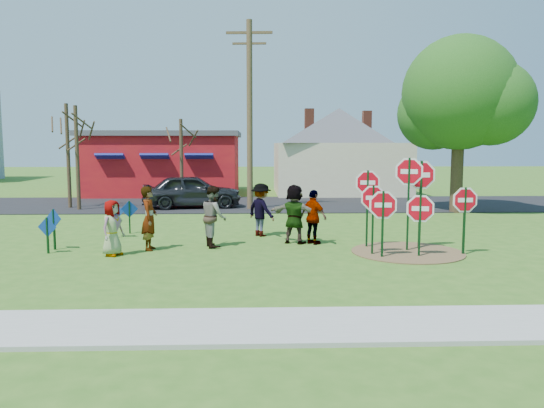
{
  "coord_description": "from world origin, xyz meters",
  "views": [
    {
      "loc": [
        0.09,
        -15.85,
        3.08
      ],
      "look_at": [
        0.68,
        1.27,
        1.17
      ],
      "focal_mm": 35.0,
      "sensor_mm": 36.0,
      "label": 1
    }
  ],
  "objects_px": {
    "stop_sign_c": "(409,182)",
    "suv": "(192,191)",
    "stop_sign_a": "(383,210)",
    "leafy_tree": "(463,99)",
    "stop_sign_d": "(421,182)",
    "person_b": "(149,218)",
    "stop_sign_b": "(368,189)",
    "utility_pole": "(250,111)",
    "person_a": "(112,228)"
  },
  "relations": [
    {
      "from": "stop_sign_c",
      "to": "suv",
      "type": "bearing_deg",
      "value": 139.92
    },
    {
      "from": "stop_sign_a",
      "to": "leafy_tree",
      "type": "xyz_separation_m",
      "value": [
        5.87,
        9.63,
        3.8
      ]
    },
    {
      "from": "suv",
      "to": "leafy_tree",
      "type": "distance_m",
      "value": 13.27
    },
    {
      "from": "stop_sign_d",
      "to": "person_b",
      "type": "relative_size",
      "value": 1.48
    },
    {
      "from": "suv",
      "to": "stop_sign_b",
      "type": "bearing_deg",
      "value": -156.09
    },
    {
      "from": "stop_sign_b",
      "to": "utility_pole",
      "type": "xyz_separation_m",
      "value": [
        -3.59,
        9.6,
        2.89
      ]
    },
    {
      "from": "stop_sign_a",
      "to": "person_a",
      "type": "distance_m",
      "value": 7.5
    },
    {
      "from": "stop_sign_c",
      "to": "person_b",
      "type": "bearing_deg",
      "value": -167.98
    },
    {
      "from": "stop_sign_d",
      "to": "person_a",
      "type": "distance_m",
      "value": 8.98
    },
    {
      "from": "stop_sign_d",
      "to": "suv",
      "type": "bearing_deg",
      "value": 127.89
    },
    {
      "from": "utility_pole",
      "to": "leafy_tree",
      "type": "distance_m",
      "value": 9.69
    },
    {
      "from": "stop_sign_b",
      "to": "leafy_tree",
      "type": "xyz_separation_m",
      "value": [
        5.98,
        8.14,
        3.35
      ]
    },
    {
      "from": "stop_sign_b",
      "to": "stop_sign_d",
      "type": "xyz_separation_m",
      "value": [
        1.53,
        -0.26,
        0.22
      ]
    },
    {
      "from": "suv",
      "to": "person_b",
      "type": "bearing_deg",
      "value": 171.3
    },
    {
      "from": "stop_sign_b",
      "to": "suv",
      "type": "bearing_deg",
      "value": 127.37
    },
    {
      "from": "stop_sign_c",
      "to": "person_b",
      "type": "distance_m",
      "value": 7.62
    },
    {
      "from": "stop_sign_c",
      "to": "leafy_tree",
      "type": "distance_m",
      "value": 10.5
    },
    {
      "from": "stop_sign_d",
      "to": "stop_sign_b",
      "type": "bearing_deg",
      "value": 170.94
    },
    {
      "from": "stop_sign_c",
      "to": "leafy_tree",
      "type": "height_order",
      "value": "leafy_tree"
    },
    {
      "from": "stop_sign_a",
      "to": "stop_sign_d",
      "type": "xyz_separation_m",
      "value": [
        1.41,
        1.23,
        0.67
      ]
    },
    {
      "from": "suv",
      "to": "stop_sign_c",
      "type": "bearing_deg",
      "value": -153.54
    },
    {
      "from": "stop_sign_a",
      "to": "person_a",
      "type": "bearing_deg",
      "value": -179.51
    },
    {
      "from": "stop_sign_b",
      "to": "leafy_tree",
      "type": "bearing_deg",
      "value": 58.77
    },
    {
      "from": "stop_sign_a",
      "to": "person_b",
      "type": "distance_m",
      "value": 6.72
    },
    {
      "from": "stop_sign_d",
      "to": "utility_pole",
      "type": "height_order",
      "value": "utility_pole"
    },
    {
      "from": "person_a",
      "to": "suv",
      "type": "xyz_separation_m",
      "value": [
        0.93,
        11.11,
        0.06
      ]
    },
    {
      "from": "suv",
      "to": "utility_pole",
      "type": "xyz_separation_m",
      "value": [
        2.83,
        -0.54,
        3.81
      ]
    },
    {
      "from": "stop_sign_b",
      "to": "stop_sign_c",
      "type": "xyz_separation_m",
      "value": [
        1.07,
        -0.6,
        0.24
      ]
    },
    {
      "from": "stop_sign_a",
      "to": "leafy_tree",
      "type": "relative_size",
      "value": 0.25
    },
    {
      "from": "stop_sign_c",
      "to": "leafy_tree",
      "type": "relative_size",
      "value": 0.36
    },
    {
      "from": "person_b",
      "to": "utility_pole",
      "type": "relative_size",
      "value": 0.21
    },
    {
      "from": "stop_sign_b",
      "to": "suv",
      "type": "xyz_separation_m",
      "value": [
        -6.42,
        10.15,
        -0.92
      ]
    },
    {
      "from": "person_a",
      "to": "stop_sign_b",
      "type": "bearing_deg",
      "value": -56.45
    },
    {
      "from": "stop_sign_a",
      "to": "leafy_tree",
      "type": "height_order",
      "value": "leafy_tree"
    },
    {
      "from": "person_a",
      "to": "stop_sign_c",
      "type": "bearing_deg",
      "value": -61.42
    },
    {
      "from": "stop_sign_d",
      "to": "suv",
      "type": "xyz_separation_m",
      "value": [
        -7.95,
        10.4,
        -1.14
      ]
    },
    {
      "from": "stop_sign_a",
      "to": "person_b",
      "type": "xyz_separation_m",
      "value": [
        -6.58,
        1.29,
        -0.38
      ]
    },
    {
      "from": "stop_sign_d",
      "to": "person_a",
      "type": "height_order",
      "value": "stop_sign_d"
    },
    {
      "from": "stop_sign_d",
      "to": "suv",
      "type": "relative_size",
      "value": 0.59
    },
    {
      "from": "stop_sign_b",
      "to": "leafy_tree",
      "type": "relative_size",
      "value": 0.31
    },
    {
      "from": "suv",
      "to": "person_a",
      "type": "bearing_deg",
      "value": 166.81
    },
    {
      "from": "stop_sign_c",
      "to": "leafy_tree",
      "type": "xyz_separation_m",
      "value": [
        4.91,
        8.74,
        3.11
      ]
    },
    {
      "from": "person_a",
      "to": "utility_pole",
      "type": "bearing_deg",
      "value": 6.51
    },
    {
      "from": "utility_pole",
      "to": "leafy_tree",
      "type": "relative_size",
      "value": 1.11
    },
    {
      "from": "stop_sign_b",
      "to": "person_a",
      "type": "distance_m",
      "value": 7.48
    },
    {
      "from": "person_b",
      "to": "stop_sign_a",
      "type": "bearing_deg",
      "value": -101.51
    },
    {
      "from": "stop_sign_b",
      "to": "utility_pole",
      "type": "relative_size",
      "value": 0.28
    },
    {
      "from": "stop_sign_a",
      "to": "person_b",
      "type": "bearing_deg",
      "value": 173.42
    },
    {
      "from": "stop_sign_a",
      "to": "stop_sign_c",
      "type": "bearing_deg",
      "value": 47.53
    },
    {
      "from": "person_b",
      "to": "leafy_tree",
      "type": "relative_size",
      "value": 0.24
    }
  ]
}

